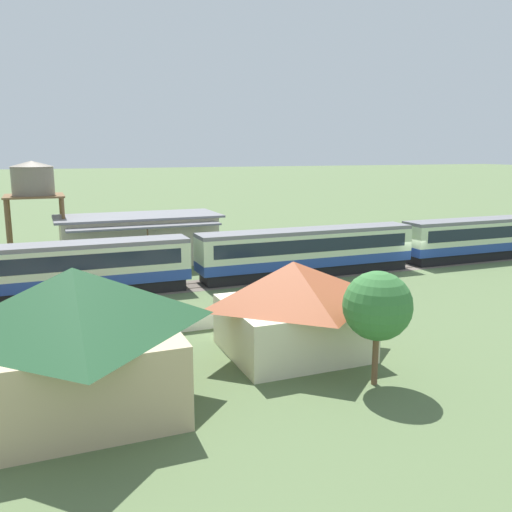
{
  "coord_description": "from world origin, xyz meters",
  "views": [
    {
      "loc": [
        -30.21,
        -38.52,
        10.29
      ],
      "look_at": [
        -13.52,
        3.07,
        1.56
      ],
      "focal_mm": 38.0,
      "sensor_mm": 36.0,
      "label": 1
    }
  ],
  "objects": [
    {
      "name": "ground_plane",
      "position": [
        0.0,
        0.0,
        0.0
      ],
      "size": [
        600.0,
        600.0,
        0.0
      ],
      "primitive_type": "plane",
      "color": "#566B42"
    },
    {
      "name": "passenger_train",
      "position": [
        -9.41,
        1.09,
        2.19
      ],
      "size": [
        58.76,
        2.96,
        3.93
      ],
      "color": "#234293",
      "rests_on": "ground_plane"
    },
    {
      "name": "railway_track",
      "position": [
        -17.29,
        1.09,
        0.01
      ],
      "size": [
        112.49,
        3.6,
        0.04
      ],
      "color": "#665B51",
      "rests_on": "ground_plane"
    },
    {
      "name": "station_building",
      "position": [
        -21.88,
        11.26,
        2.29
      ],
      "size": [
        14.69,
        7.92,
        4.51
      ],
      "color": "beige",
      "rests_on": "ground_plane"
    },
    {
      "name": "water_tower",
      "position": [
        -30.58,
        13.01,
        7.61
      ],
      "size": [
        4.96,
        4.96,
        9.44
      ],
      "color": "brown",
      "rests_on": "ground_plane"
    },
    {
      "name": "cottage_dark_green_roof",
      "position": [
        -29.19,
        -16.61,
        3.01
      ],
      "size": [
        8.16,
        8.23,
        5.8
      ],
      "color": "tan",
      "rests_on": "ground_plane"
    },
    {
      "name": "cottage_terracotta_roof",
      "position": [
        -18.51,
        -14.43,
        2.5
      ],
      "size": [
        7.18,
        6.5,
        4.81
      ],
      "color": "beige",
      "rests_on": "ground_plane"
    },
    {
      "name": "picket_fence_front",
      "position": [
        -24.08,
        -9.28,
        0.53
      ],
      "size": [
        21.78,
        0.06,
        1.05
      ],
      "primitive_type": "cube",
      "color": "white",
      "rests_on": "ground_plane"
    },
    {
      "name": "parked_car_grey",
      "position": [
        -13.7,
        -6.64,
        0.65
      ],
      "size": [
        2.31,
        4.66,
        1.38
      ],
      "rotation": [
        0.0,
        0.0,
        1.57
      ],
      "color": "gray",
      "rests_on": "ground_plane"
    },
    {
      "name": "parked_car_red",
      "position": [
        -27.66,
        -5.11,
        0.61
      ],
      "size": [
        4.17,
        2.08,
        1.3
      ],
      "rotation": [
        0.0,
        0.0,
        -0.07
      ],
      "color": "red",
      "rests_on": "ground_plane"
    },
    {
      "name": "yard_tree_0",
      "position": [
        -16.81,
        -19.37,
        3.63
      ],
      "size": [
        3.06,
        3.06,
        5.18
      ],
      "color": "brown",
      "rests_on": "ground_plane"
    }
  ]
}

